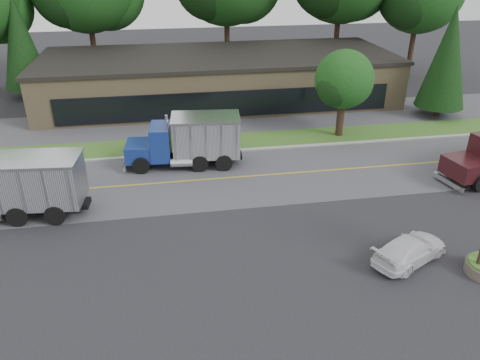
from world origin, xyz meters
name	(u,v)px	position (x,y,z in m)	size (l,w,h in m)	color
ground	(248,263)	(0.00, 0.00, 0.00)	(140.00, 140.00, 0.00)	#333339
road	(222,179)	(0.00, 9.00, 0.00)	(60.00, 8.00, 0.02)	slate
center_line	(222,179)	(0.00, 9.00, 0.00)	(60.00, 0.12, 0.01)	gold
curb	(214,153)	(0.00, 13.20, 0.00)	(60.00, 0.30, 0.12)	#9E9E99
grass_verge	(211,143)	(0.00, 15.00, 0.00)	(60.00, 3.40, 0.03)	#3D6522
far_parking	(205,121)	(0.00, 20.00, 0.00)	(60.00, 7.00, 0.02)	slate
strip_mall	(218,79)	(2.00, 26.00, 2.00)	(32.00, 12.00, 4.00)	#9A835E
evergreen_left	(20,41)	(-16.00, 30.00, 5.29)	(4.24, 4.24, 9.64)	#382619
evergreen_right	(448,57)	(20.00, 18.00, 5.04)	(4.04, 4.04, 9.18)	#382619
tree_verge	(345,82)	(10.07, 15.06, 4.19)	(4.62, 4.35, 6.59)	#382619
dump_truck_red	(7,186)	(-11.89, 6.48, 1.81)	(9.46, 3.41, 3.36)	black
dump_truck_blue	(190,140)	(-1.74, 11.48, 1.80)	(7.73, 3.24, 3.36)	black
rally_car	(410,249)	(7.50, -1.00, 0.61)	(1.71, 4.20, 1.22)	white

